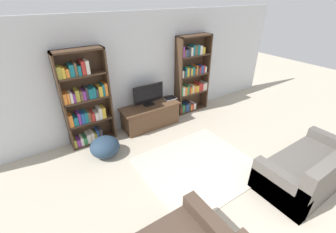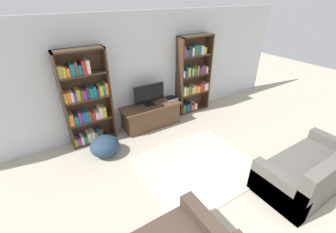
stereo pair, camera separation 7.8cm
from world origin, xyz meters
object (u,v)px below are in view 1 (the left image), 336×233
at_px(bookshelf_right, 191,76).
at_px(television, 149,94).
at_px(laptop, 170,98).
at_px(couch_right_sofa, 310,170).
at_px(beanbag_ottoman, 105,147).
at_px(tv_stand, 150,116).
at_px(bookshelf_left, 85,101).

distance_m(bookshelf_right, television, 1.37).
height_order(laptop, couch_right_sofa, couch_right_sofa).
distance_m(bookshelf_right, couch_right_sofa, 3.41).
bearing_deg(beanbag_ottoman, bookshelf_right, 13.87).
xyz_separation_m(tv_stand, couch_right_sofa, (1.31, -3.18, 0.01)).
relative_size(bookshelf_left, beanbag_ottoman, 3.45).
relative_size(tv_stand, laptop, 4.73).
relative_size(couch_right_sofa, beanbag_ottoman, 3.16).
xyz_separation_m(television, beanbag_ottoman, (-1.34, -0.55, -0.62)).
bearing_deg(bookshelf_right, laptop, -172.91).
height_order(bookshelf_left, laptop, bookshelf_left).
bearing_deg(couch_right_sofa, laptop, 102.00).
bearing_deg(beanbag_ottoman, laptop, 16.31).
bearing_deg(laptop, bookshelf_left, 177.45).
distance_m(bookshelf_left, beanbag_ottoman, 1.02).
bearing_deg(bookshelf_right, tv_stand, -173.13).
relative_size(tv_stand, television, 1.86).
relative_size(television, laptop, 2.54).
bearing_deg(beanbag_ottoman, tv_stand, 20.52).
relative_size(television, beanbag_ottoman, 1.32).
bearing_deg(bookshelf_right, couch_right_sofa, -90.68).
height_order(tv_stand, laptop, laptop).
relative_size(bookshelf_left, television, 2.63).
height_order(bookshelf_right, tv_stand, bookshelf_right).
relative_size(tv_stand, beanbag_ottoman, 2.45).
xyz_separation_m(television, laptop, (0.62, 0.02, -0.26)).
height_order(couch_right_sofa, beanbag_ottoman, couch_right_sofa).
relative_size(bookshelf_left, bookshelf_right, 1.00).
bearing_deg(television, couch_right_sofa, -67.86).
bearing_deg(television, tv_stand, -90.00).
distance_m(television, couch_right_sofa, 3.52).
xyz_separation_m(bookshelf_left, tv_stand, (1.41, -0.16, -0.69)).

